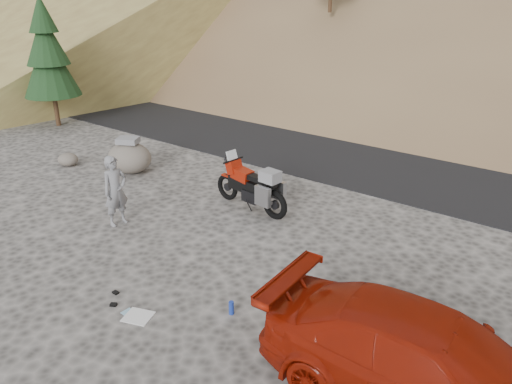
% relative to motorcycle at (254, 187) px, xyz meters
% --- Properties ---
extents(ground, '(140.00, 140.00, 0.00)m').
position_rel_motorcycle_xyz_m(ground, '(-0.39, -2.84, -0.62)').
color(ground, '#3E3C3A').
rests_on(ground, ground).
extents(road, '(120.00, 7.00, 0.05)m').
position_rel_motorcycle_xyz_m(road, '(-0.39, 6.16, -0.62)').
color(road, black).
rests_on(road, ground).
extents(conifer_verge, '(2.20, 2.20, 5.04)m').
position_rel_motorcycle_xyz_m(conifer_verge, '(-11.39, 1.66, 2.27)').
color(conifer_verge, '#332312').
rests_on(conifer_verge, ground).
extents(motorcycle, '(2.43, 0.84, 1.44)m').
position_rel_motorcycle_xyz_m(motorcycle, '(0.00, 0.00, 0.00)').
color(motorcycle, black).
rests_on(motorcycle, ground).
extents(man, '(0.47, 0.67, 1.72)m').
position_rel_motorcycle_xyz_m(man, '(-2.10, -2.62, -0.62)').
color(man, gray).
rests_on(man, ground).
extents(boulder, '(1.71, 1.56, 1.11)m').
position_rel_motorcycle_xyz_m(boulder, '(-4.71, -0.10, -0.13)').
color(boulder, '#504C44').
rests_on(boulder, ground).
extents(small_rock, '(0.74, 0.68, 0.40)m').
position_rel_motorcycle_xyz_m(small_rock, '(-6.77, -0.92, -0.42)').
color(small_rock, '#504C44').
rests_on(small_rock, ground).
extents(gear_white_cloth, '(0.59, 0.56, 0.02)m').
position_rel_motorcycle_xyz_m(gear_white_cloth, '(1.13, -4.77, -0.61)').
color(gear_white_cloth, white).
rests_on(gear_white_cloth, ground).
extents(gear_bottle, '(0.10, 0.10, 0.25)m').
position_rel_motorcycle_xyz_m(gear_bottle, '(2.37, -3.71, -0.49)').
color(gear_bottle, '#1A339D').
rests_on(gear_bottle, ground).
extents(gear_glove_a, '(0.12, 0.09, 0.03)m').
position_rel_motorcycle_xyz_m(gear_glove_a, '(0.23, -4.55, -0.60)').
color(gear_glove_a, black).
rests_on(gear_glove_a, ground).
extents(gear_glove_b, '(0.15, 0.14, 0.04)m').
position_rel_motorcycle_xyz_m(gear_glove_b, '(0.51, -4.82, -0.60)').
color(gear_glove_b, black).
rests_on(gear_glove_b, ground).
extents(gear_blue_cloth, '(0.28, 0.21, 0.01)m').
position_rel_motorcycle_xyz_m(gear_blue_cloth, '(0.93, -4.80, -0.61)').
color(gear_blue_cloth, '#88B9D3').
rests_on(gear_blue_cloth, ground).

